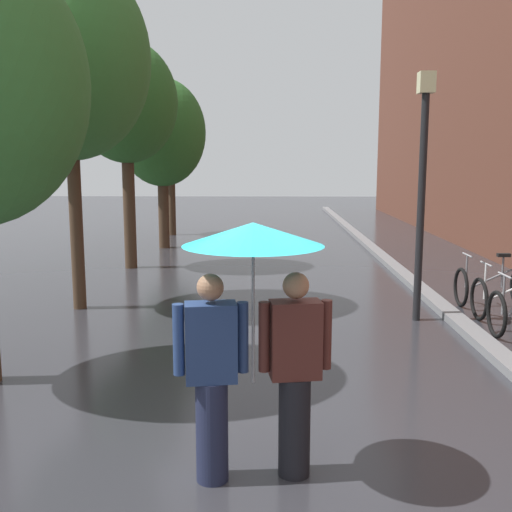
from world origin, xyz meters
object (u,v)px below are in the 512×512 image
street_tree_1 (68,59)px  parked_bicycle_2 (511,298)px  street_tree_4 (170,138)px  couple_under_umbrella (253,312)px  street_lamp_post (422,177)px  street_tree_2 (126,103)px  parked_bicycle_3 (490,286)px  street_tree_3 (162,133)px

street_tree_1 → parked_bicycle_2: size_ratio=5.39×
street_tree_4 → couple_under_umbrella: 16.70m
street_tree_1 → street_lamp_post: 6.08m
street_tree_2 → parked_bicycle_2: 9.35m
street_tree_1 → street_tree_4: street_tree_1 is taller
street_tree_1 → street_tree_2: (-0.05, 4.05, -0.33)m
parked_bicycle_2 → couple_under_umbrella: bearing=-129.1°
parked_bicycle_3 → street_tree_3: bearing=134.7°
street_tree_1 → street_tree_2: bearing=90.7°
street_tree_1 → street_tree_4: (-0.14, 10.67, -0.85)m
couple_under_umbrella → parked_bicycle_2: bearing=50.9°
street_lamp_post → street_tree_3: bearing=124.5°
street_tree_3 → couple_under_umbrella: 13.53m
parked_bicycle_3 → couple_under_umbrella: (-4.02, -5.85, 1.00)m
street_tree_4 → parked_bicycle_2: street_tree_4 is taller
street_tree_1 → parked_bicycle_2: (7.25, -0.62, -3.85)m
street_lamp_post → street_tree_2: bearing=140.9°
street_tree_1 → couple_under_umbrella: street_tree_1 is taller
street_tree_1 → parked_bicycle_2: street_tree_1 is taller
street_tree_3 → parked_bicycle_2: size_ratio=4.52×
street_tree_3 → couple_under_umbrella: bearing=-76.7°
street_tree_1 → couple_under_umbrella: (3.22, -5.56, -2.85)m
street_tree_4 → street_tree_1: bearing=-89.3°
parked_bicycle_3 → couple_under_umbrella: 7.17m
street_tree_4 → parked_bicycle_3: street_tree_4 is taller
street_tree_2 → parked_bicycle_3: street_tree_2 is taller
parked_bicycle_3 → street_lamp_post: 2.63m
street_tree_2 → parked_bicycle_2: bearing=-32.6°
street_tree_3 → street_lamp_post: size_ratio=1.27×
street_tree_2 → street_tree_3: size_ratio=1.08×
parked_bicycle_2 → couple_under_umbrella: 6.45m
street_tree_1 → street_tree_4: size_ratio=1.24×
street_tree_1 → street_lamp_post: (5.73, -0.65, -1.92)m
street_tree_1 → parked_bicycle_2: bearing=-4.9°
street_tree_2 → parked_bicycle_3: bearing=-27.3°
street_tree_2 → street_tree_1: bearing=-89.3°
couple_under_umbrella → parked_bicycle_3: bearing=55.5°
parked_bicycle_2 → street_lamp_post: 2.46m
street_tree_3 → parked_bicycle_3: 10.52m
street_tree_2 → street_tree_4: 6.65m
street_tree_1 → street_lamp_post: bearing=-6.5°
parked_bicycle_2 → street_lamp_post: street_lamp_post is taller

